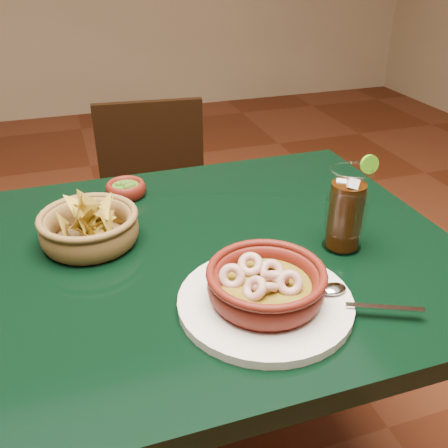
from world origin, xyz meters
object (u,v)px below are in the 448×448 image
object	(u,v)px
chip_basket	(89,227)
cola_drink	(346,210)
dining_table	(154,299)
dining_chair	(158,216)
shrimp_plate	(266,289)

from	to	relation	value
chip_basket	cola_drink	distance (m)	0.50
dining_table	cola_drink	distance (m)	0.41
dining_table	cola_drink	xyz separation A→B (m)	(0.36, -0.08, 0.18)
dining_chair	shrimp_plate	xyz separation A→B (m)	(0.01, -0.90, 0.33)
shrimp_plate	chip_basket	size ratio (longest dim) A/B	1.64
dining_table	dining_chair	size ratio (longest dim) A/B	1.46
dining_table	shrimp_plate	size ratio (longest dim) A/B	3.24
cola_drink	shrimp_plate	bearing A→B (deg)	-149.95
dining_chair	cola_drink	bearing A→B (deg)	-73.87
dining_chair	cola_drink	world-z (taller)	cola_drink
shrimp_plate	cola_drink	distance (m)	0.25
dining_table	chip_basket	distance (m)	0.19
dining_table	shrimp_plate	world-z (taller)	shrimp_plate
dining_chair	shrimp_plate	distance (m)	0.96
shrimp_plate	chip_basket	xyz separation A→B (m)	(-0.25, 0.29, 0.00)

